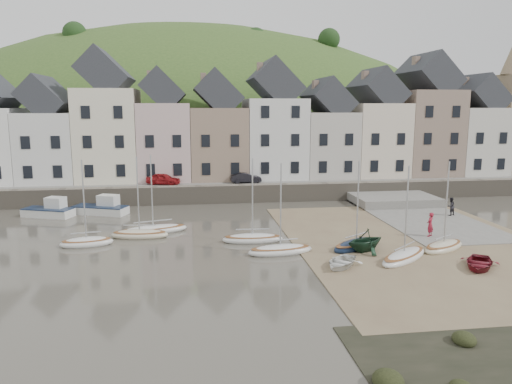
{
  "coord_description": "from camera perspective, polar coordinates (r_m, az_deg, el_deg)",
  "views": [
    {
      "loc": [
        -5.13,
        -31.54,
        9.76
      ],
      "look_at": [
        0.0,
        6.0,
        3.0
      ],
      "focal_mm": 34.06,
      "sensor_mm": 36.0,
      "label": 1
    }
  ],
  "objects": [
    {
      "name": "ground",
      "position": [
        33.41,
        1.4,
        -6.87
      ],
      "size": [
        160.0,
        160.0,
        0.0
      ],
      "primitive_type": "plane",
      "color": "#474338",
      "rests_on": "ground"
    },
    {
      "name": "sailboat_5",
      "position": [
        34.55,
        11.68,
        -6.06
      ],
      "size": [
        4.58,
        3.73,
        6.32
      ],
      "color": "#12203A",
      "rests_on": "ground"
    },
    {
      "name": "person_red",
      "position": [
        38.5,
        19.77,
        -3.61
      ],
      "size": [
        0.78,
        0.76,
        1.81
      ],
      "primitive_type": "imported",
      "rotation": [
        0.0,
        0.0,
        3.84
      ],
      "color": "maroon",
      "rests_on": "slipway"
    },
    {
      "name": "rowboat_green",
      "position": [
        33.6,
        12.71,
        -5.54
      ],
      "size": [
        3.69,
        3.48,
        1.55
      ],
      "primitive_type": "imported",
      "rotation": [
        0.0,
        0.0,
        -1.17
      ],
      "color": "#163321",
      "rests_on": "beach"
    },
    {
      "name": "quay_land",
      "position": [
        64.38,
        -3.14,
        2.06
      ],
      "size": [
        90.0,
        30.0,
        1.5
      ],
      "primitive_type": "cube",
      "color": "#345020",
      "rests_on": "ground"
    },
    {
      "name": "motorboat_2",
      "position": [
        46.49,
        -17.61,
        -1.75
      ],
      "size": [
        5.27,
        3.41,
        1.7
      ],
      "color": "silver",
      "rests_on": "ground"
    },
    {
      "name": "townhouse_terrace",
      "position": [
        56.02,
        -0.72,
        7.62
      ],
      "size": [
        61.05,
        8.0,
        13.93
      ],
      "color": "white",
      "rests_on": "quay_land"
    },
    {
      "name": "beach",
      "position": [
        36.74,
        18.69,
        -5.79
      ],
      "size": [
        18.0,
        26.0,
        0.06
      ],
      "primitive_type": "cube",
      "color": "brown",
      "rests_on": "ground"
    },
    {
      "name": "sailboat_7",
      "position": [
        35.8,
        21.16,
        -5.96
      ],
      "size": [
        4.25,
        3.41,
        6.32
      ],
      "color": "beige",
      "rests_on": "ground"
    },
    {
      "name": "person_dark",
      "position": [
        46.47,
        21.9,
        -1.58
      ],
      "size": [
        0.94,
        0.83,
        1.62
      ],
      "primitive_type": "imported",
      "rotation": [
        0.0,
        0.0,
        3.46
      ],
      "color": "#242328",
      "rests_on": "slipway"
    },
    {
      "name": "sailboat_1",
      "position": [
        36.46,
        -19.28,
        -5.55
      ],
      "size": [
        3.83,
        2.08,
        6.32
      ],
      "color": "silver",
      "rests_on": "ground"
    },
    {
      "name": "rowboat_white",
      "position": [
        30.3,
        9.97,
        -8.1
      ],
      "size": [
        3.49,
        3.61,
        0.61
      ],
      "primitive_type": "imported",
      "rotation": [
        0.0,
        0.0,
        -0.69
      ],
      "color": "white",
      "rests_on": "beach"
    },
    {
      "name": "sailboat_4",
      "position": [
        32.67,
        2.88,
        -6.8
      ],
      "size": [
        4.6,
        2.02,
        6.32
      ],
      "color": "silver",
      "rests_on": "ground"
    },
    {
      "name": "seawall",
      "position": [
        49.61,
        -1.72,
        -0.18
      ],
      "size": [
        70.0,
        1.2,
        1.8
      ],
      "primitive_type": "cube",
      "color": "slate",
      "rests_on": "ground"
    },
    {
      "name": "sailboat_2",
      "position": [
        37.54,
        -13.51,
        -4.82
      ],
      "size": [
        4.43,
        1.94,
        6.32
      ],
      "color": "beige",
      "rests_on": "ground"
    },
    {
      "name": "sailboat_0",
      "position": [
        38.61,
        -11.98,
        -4.36
      ],
      "size": [
        5.59,
        2.97,
        6.32
      ],
      "color": "silver",
      "rests_on": "ground"
    },
    {
      "name": "motorboat_0",
      "position": [
        47.03,
        -23.04,
        -1.96
      ],
      "size": [
        4.76,
        3.15,
        1.7
      ],
      "color": "silver",
      "rests_on": "ground"
    },
    {
      "name": "slipway",
      "position": [
        45.42,
        18.76,
        -2.76
      ],
      "size": [
        8.0,
        18.0,
        0.12
      ],
      "primitive_type": "cube",
      "color": "slate",
      "rests_on": "ground"
    },
    {
      "name": "rowboat_red",
      "position": [
        32.55,
        24.71,
        -7.57
      ],
      "size": [
        3.7,
        3.92,
        0.66
      ],
      "primitive_type": "imported",
      "rotation": [
        0.0,
        0.0,
        -0.62
      ],
      "color": "maroon",
      "rests_on": "beach"
    },
    {
      "name": "sailboat_6",
      "position": [
        32.72,
        17.0,
        -7.22
      ],
      "size": [
        4.86,
        4.38,
        6.32
      ],
      "color": "silver",
      "rests_on": "ground"
    },
    {
      "name": "car_right",
      "position": [
        51.94,
        -1.2,
        1.68
      ],
      "size": [
        3.33,
        1.29,
        1.08
      ],
      "primitive_type": "imported",
      "rotation": [
        0.0,
        0.0,
        1.61
      ],
      "color": "black",
      "rests_on": "quay_street"
    },
    {
      "name": "hillside",
      "position": [
        95.65,
        -7.42,
        -6.84
      ],
      "size": [
        134.4,
        84.0,
        84.0
      ],
      "color": "#345020",
      "rests_on": "ground"
    },
    {
      "name": "sailboat_3",
      "position": [
        35.36,
        -0.41,
        -5.46
      ],
      "size": [
        4.48,
        1.71,
        6.32
      ],
      "color": "silver",
      "rests_on": "ground"
    },
    {
      "name": "car_left",
      "position": [
        51.67,
        -10.82,
        1.53
      ],
      "size": [
        3.81,
        2.46,
        1.21
      ],
      "primitive_type": "imported",
      "rotation": [
        0.0,
        0.0,
        1.25
      ],
      "color": "maroon",
      "rests_on": "quay_street"
    },
    {
      "name": "quay_street",
      "position": [
        52.93,
        -2.13,
        1.19
      ],
      "size": [
        70.0,
        7.0,
        0.1
      ],
      "primitive_type": "cube",
      "color": "slate",
      "rests_on": "quay_land"
    }
  ]
}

